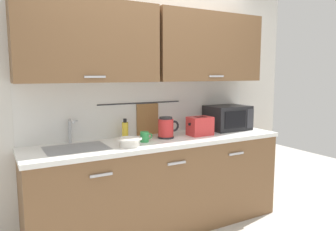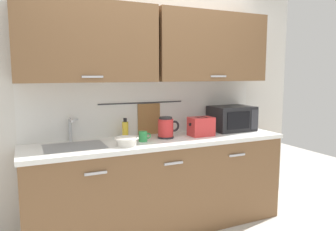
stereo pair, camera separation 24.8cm
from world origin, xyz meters
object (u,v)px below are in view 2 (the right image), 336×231
mug_near_sink (143,136)px  mixing_bowl (127,141)px  microwave (232,118)px  electric_kettle (166,128)px  toaster (201,126)px  dish_soap_bottle (125,129)px

mug_near_sink → mixing_bowl: bearing=-150.3°
mixing_bowl → mug_near_sink: bearing=29.7°
microwave → electric_kettle: microwave is taller
electric_kettle → toaster: bearing=-6.8°
mug_near_sink → toaster: 0.63m
dish_soap_bottle → microwave: bearing=-3.8°
electric_kettle → mug_near_sink: bearing=-166.4°
microwave → toaster: microwave is taller
microwave → electric_kettle: (-0.84, -0.08, -0.03)m
electric_kettle → toaster: size_ratio=0.89×
dish_soap_bottle → toaster: size_ratio=0.77×
dish_soap_bottle → mug_near_sink: bearing=-65.8°
microwave → mug_near_sink: bearing=-172.3°
electric_kettle → mixing_bowl: 0.49m
mixing_bowl → electric_kettle: bearing=21.0°
microwave → electric_kettle: size_ratio=2.03×
electric_kettle → mug_near_sink: size_ratio=1.89×
dish_soap_bottle → mixing_bowl: size_ratio=0.92×
mug_near_sink → dish_soap_bottle: bearing=114.2°
mixing_bowl → microwave: bearing=11.3°
dish_soap_bottle → mixing_bowl: 0.35m
microwave → dish_soap_bottle: 1.21m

